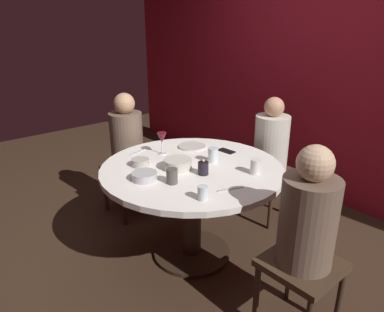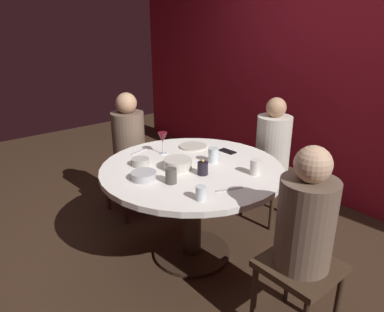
% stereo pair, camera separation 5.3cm
% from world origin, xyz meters
% --- Properties ---
extents(ground_plane, '(8.00, 8.00, 0.00)m').
position_xyz_m(ground_plane, '(0.00, 0.00, 0.00)').
color(ground_plane, '#382619').
extents(back_wall, '(6.00, 0.10, 2.60)m').
position_xyz_m(back_wall, '(0.00, 1.72, 1.30)').
color(back_wall, maroon).
rests_on(back_wall, ground).
extents(dining_table, '(1.32, 1.32, 0.75)m').
position_xyz_m(dining_table, '(0.00, 0.00, 0.59)').
color(dining_table, white).
rests_on(dining_table, ground).
extents(seated_diner_left, '(0.40, 0.40, 1.15)m').
position_xyz_m(seated_diner_left, '(-0.90, 0.00, 0.71)').
color(seated_diner_left, '#3F2D1E').
rests_on(seated_diner_left, ground).
extents(seated_diner_back, '(0.40, 0.40, 1.13)m').
position_xyz_m(seated_diner_back, '(0.00, 0.93, 0.70)').
color(seated_diner_back, '#3F2D1E').
rests_on(seated_diner_back, ground).
extents(seated_diner_right, '(0.40, 0.40, 1.16)m').
position_xyz_m(seated_diner_right, '(0.95, 0.00, 0.72)').
color(seated_diner_right, '#3F2D1E').
rests_on(seated_diner_right, ground).
extents(candle_holder, '(0.07, 0.07, 0.11)m').
position_xyz_m(candle_holder, '(0.16, -0.03, 0.80)').
color(candle_holder, black).
rests_on(candle_holder, dining_table).
extents(wine_glass, '(0.08, 0.08, 0.18)m').
position_xyz_m(wine_glass, '(-0.35, -0.01, 0.88)').
color(wine_glass, silver).
rests_on(wine_glass, dining_table).
extents(dinner_plate, '(0.23, 0.23, 0.01)m').
position_xyz_m(dinner_plate, '(-0.31, 0.27, 0.76)').
color(dinner_plate, beige).
rests_on(dinner_plate, dining_table).
extents(cell_phone, '(0.14, 0.08, 0.01)m').
position_xyz_m(cell_phone, '(-0.05, 0.41, 0.76)').
color(cell_phone, black).
rests_on(cell_phone, dining_table).
extents(bowl_serving_large, '(0.17, 0.17, 0.05)m').
position_xyz_m(bowl_serving_large, '(-0.03, -0.39, 0.78)').
color(bowl_serving_large, '#B7B7BC').
rests_on(bowl_serving_large, dining_table).
extents(bowl_salad_center, '(0.20, 0.20, 0.07)m').
position_xyz_m(bowl_salad_center, '(-0.03, -0.10, 0.79)').
color(bowl_salad_center, beige).
rests_on(bowl_salad_center, dining_table).
extents(bowl_small_white, '(0.13, 0.13, 0.05)m').
position_xyz_m(bowl_small_white, '(-0.25, -0.27, 0.78)').
color(bowl_small_white, '#B2ADA3').
rests_on(bowl_small_white, dining_table).
extents(cup_near_candle, '(0.06, 0.06, 0.09)m').
position_xyz_m(cup_near_candle, '(0.42, -0.29, 0.80)').
color(cup_near_candle, silver).
rests_on(cup_near_candle, dining_table).
extents(cup_by_left_diner, '(0.08, 0.08, 0.11)m').
position_xyz_m(cup_by_left_diner, '(0.03, 0.18, 0.81)').
color(cup_by_left_diner, silver).
rests_on(cup_by_left_diner, dining_table).
extents(cup_by_right_diner, '(0.07, 0.07, 0.11)m').
position_xyz_m(cup_by_right_diner, '(0.38, 0.24, 0.81)').
color(cup_by_right_diner, silver).
rests_on(cup_by_right_diner, dining_table).
extents(cup_center_front, '(0.07, 0.07, 0.10)m').
position_xyz_m(cup_center_front, '(0.13, -0.28, 0.80)').
color(cup_center_front, '#4C4742').
rests_on(cup_center_front, dining_table).
extents(fork_near_plate, '(0.08, 0.17, 0.01)m').
position_xyz_m(fork_near_plate, '(0.44, -0.06, 0.76)').
color(fork_near_plate, '#B7B7BC').
rests_on(fork_near_plate, dining_table).
extents(knife_near_plate, '(0.06, 0.18, 0.01)m').
position_xyz_m(knife_near_plate, '(-0.50, -0.13, 0.76)').
color(knife_near_plate, '#B7B7BC').
rests_on(knife_near_plate, dining_table).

